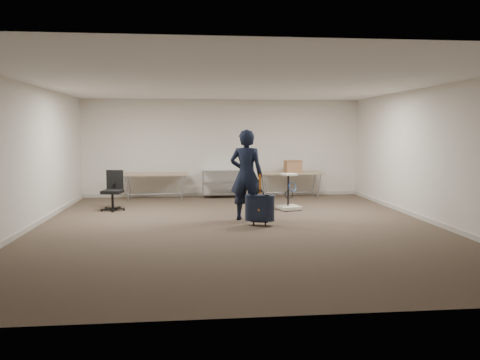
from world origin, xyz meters
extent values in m
plane|color=#3F3226|center=(0.00, 0.00, 0.00)|extent=(9.00, 9.00, 0.00)
plane|color=silver|center=(0.00, 4.50, 1.40)|extent=(8.00, 0.00, 8.00)
plane|color=silver|center=(0.00, -4.50, 1.40)|extent=(8.00, 0.00, 8.00)
plane|color=silver|center=(-4.00, 0.00, 1.40)|extent=(0.00, 9.00, 9.00)
plane|color=silver|center=(4.00, 0.00, 1.40)|extent=(0.00, 9.00, 9.00)
plane|color=white|center=(0.00, 0.00, 2.80)|extent=(8.00, 8.00, 0.00)
cube|color=#BDB7AA|center=(0.00, 4.49, 0.05)|extent=(8.00, 0.02, 0.10)
cube|color=#BDB7AA|center=(-3.99, 0.00, 0.05)|extent=(0.02, 9.00, 0.10)
cube|color=#BDB7AA|center=(3.99, 0.00, 0.05)|extent=(0.02, 9.00, 0.10)
cube|color=#8C7255|center=(-1.90, 3.95, 0.71)|extent=(1.80, 0.75, 0.03)
cylinder|color=gray|center=(-1.90, 3.95, 0.15)|extent=(1.50, 0.02, 0.02)
cylinder|color=gray|center=(-2.65, 3.65, 0.35)|extent=(0.13, 0.04, 0.69)
cylinder|color=gray|center=(-1.15, 3.65, 0.35)|extent=(0.13, 0.04, 0.69)
cylinder|color=gray|center=(-2.65, 4.25, 0.35)|extent=(0.13, 0.04, 0.69)
cylinder|color=gray|center=(-1.15, 4.25, 0.35)|extent=(0.13, 0.04, 0.69)
cube|color=#8C7255|center=(1.90, 3.95, 0.71)|extent=(1.80, 0.75, 0.03)
cylinder|color=gray|center=(1.90, 3.95, 0.15)|extent=(1.50, 0.02, 0.02)
cylinder|color=gray|center=(1.15, 3.65, 0.35)|extent=(0.13, 0.04, 0.69)
cylinder|color=gray|center=(2.65, 3.65, 0.35)|extent=(0.13, 0.04, 0.69)
cylinder|color=gray|center=(1.15, 4.25, 0.35)|extent=(0.13, 0.04, 0.69)
cylinder|color=gray|center=(2.65, 4.25, 0.35)|extent=(0.13, 0.04, 0.69)
cylinder|color=silver|center=(-0.60, 3.98, 0.40)|extent=(0.02, 0.02, 0.80)
cylinder|color=silver|center=(0.60, 3.98, 0.40)|extent=(0.02, 0.02, 0.80)
cylinder|color=silver|center=(-0.60, 4.42, 0.40)|extent=(0.02, 0.02, 0.80)
cylinder|color=silver|center=(0.60, 4.42, 0.40)|extent=(0.02, 0.02, 0.80)
cube|color=silver|center=(0.00, 4.20, 0.10)|extent=(1.20, 0.45, 0.02)
cube|color=silver|center=(0.00, 4.20, 0.45)|extent=(1.20, 0.45, 0.02)
cube|color=silver|center=(0.00, 4.20, 0.78)|extent=(1.20, 0.45, 0.01)
imported|color=black|center=(0.26, 0.72, 0.97)|extent=(0.81, 0.66, 1.93)
cube|color=black|center=(0.46, 0.13, 0.36)|extent=(0.42, 0.31, 0.52)
cube|color=black|center=(0.46, 0.14, 0.08)|extent=(0.37, 0.24, 0.03)
cylinder|color=black|center=(0.34, 0.16, 0.03)|extent=(0.04, 0.07, 0.07)
cylinder|color=black|center=(0.57, 0.09, 0.03)|extent=(0.04, 0.07, 0.07)
torus|color=black|center=(0.46, 0.13, 0.65)|extent=(0.16, 0.07, 0.16)
cube|color=orange|center=(0.46, 0.14, 0.84)|extent=(0.04, 0.02, 0.40)
cylinder|color=black|center=(-2.79, 2.24, 0.04)|extent=(0.58, 0.58, 0.09)
cylinder|color=black|center=(-2.79, 2.24, 0.24)|extent=(0.06, 0.06, 0.39)
cube|color=black|center=(-2.79, 2.24, 0.45)|extent=(0.51, 0.51, 0.08)
cube|color=black|center=(-2.76, 2.45, 0.72)|extent=(0.41, 0.12, 0.46)
cube|color=beige|center=(1.43, 1.92, 0.06)|extent=(0.59, 0.59, 0.08)
cylinder|color=black|center=(1.24, 1.73, 0.02)|extent=(0.06, 0.06, 0.04)
cylinder|color=black|center=(1.43, 1.97, 0.48)|extent=(0.05, 0.05, 0.76)
cube|color=beige|center=(1.43, 1.92, 0.86)|extent=(0.40, 0.37, 0.04)
torus|color=blue|center=(1.48, 1.84, 0.57)|extent=(0.26, 0.16, 0.23)
cube|color=olive|center=(1.95, 3.93, 0.90)|extent=(0.48, 0.39, 0.33)
camera|label=1|loc=(-0.87, -9.06, 1.90)|focal=35.00mm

